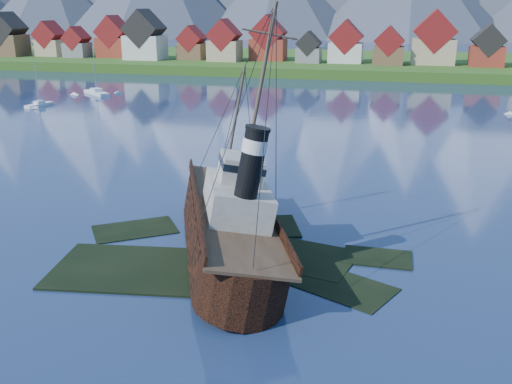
# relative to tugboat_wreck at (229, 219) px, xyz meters

# --- Properties ---
(ground) EXTENTS (1400.00, 1400.00, 0.00)m
(ground) POSITION_rel_tugboat_wreck_xyz_m (-1.55, -3.75, -2.94)
(ground) COLOR #1B2B4C
(ground) RESTS_ON ground
(shoal) EXTENTS (31.71, 21.24, 1.14)m
(shoal) POSITION_rel_tugboat_wreck_xyz_m (0.23, -1.60, -3.29)
(shoal) COLOR black
(shoal) RESTS_ON ground
(shore_bank) EXTENTS (600.00, 80.00, 3.20)m
(shore_bank) POSITION_rel_tugboat_wreck_xyz_m (-1.55, 166.25, -2.94)
(shore_bank) COLOR #224F16
(shore_bank) RESTS_ON ground
(seawall) EXTENTS (600.00, 2.50, 2.00)m
(seawall) POSITION_rel_tugboat_wreck_xyz_m (-1.55, 128.25, -2.94)
(seawall) COLOR #3F3D38
(seawall) RESTS_ON ground
(town) EXTENTS (250.96, 16.69, 17.30)m
(town) POSITION_rel_tugboat_wreck_xyz_m (-34.67, 148.44, 6.04)
(town) COLOR maroon
(town) RESTS_ON ground
(tugboat_wreck) EXTENTS (6.85, 29.51, 23.39)m
(tugboat_wreck) POSITION_rel_tugboat_wreck_xyz_m (0.00, 0.00, 0.00)
(tugboat_wreck) COLOR black
(tugboat_wreck) RESTS_ON ground
(sailboat_b) EXTENTS (3.24, 7.28, 10.24)m
(sailboat_b) POSITION_rel_tugboat_wreck_xyz_m (-62.99, 64.63, -2.70)
(sailboat_b) COLOR silver
(sailboat_b) RESTS_ON ground
(sailboat_c) EXTENTS (9.47, 7.97, 12.84)m
(sailboat_c) POSITION_rel_tugboat_wreck_xyz_m (-59.32, 83.56, -2.65)
(sailboat_c) COLOR silver
(sailboat_c) RESTS_ON ground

